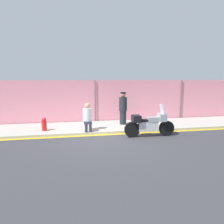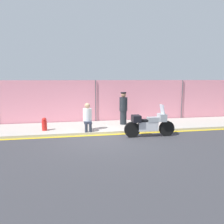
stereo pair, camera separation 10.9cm
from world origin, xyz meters
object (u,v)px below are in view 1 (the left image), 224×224
(motorcycle, at_px, (149,124))
(person_seated_on_curb, at_px, (87,116))
(fire_hydrant, at_px, (44,124))
(officer_standing, at_px, (123,108))

(motorcycle, bearing_deg, person_seated_on_curb, 157.47)
(person_seated_on_curb, bearing_deg, fire_hydrant, 169.78)
(motorcycle, xyz_separation_m, officer_standing, (-0.65, 2.30, 0.44))
(officer_standing, distance_m, fire_hydrant, 4.19)
(fire_hydrant, bearing_deg, motorcycle, -18.54)
(person_seated_on_curb, xyz_separation_m, fire_hydrant, (-2.06, 0.37, -0.42))
(officer_standing, height_order, fire_hydrant, officer_standing)
(person_seated_on_curb, distance_m, fire_hydrant, 2.14)
(motorcycle, bearing_deg, fire_hydrant, 163.38)
(motorcycle, distance_m, person_seated_on_curb, 2.96)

